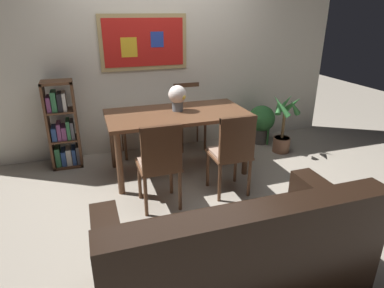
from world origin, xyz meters
name	(u,v)px	position (x,y,z in m)	size (l,w,h in m)	color
ground_plane	(189,185)	(0.00, 0.00, 0.00)	(12.00, 12.00, 0.00)	gray
wall_back_with_painting	(159,55)	(0.00, 1.30, 1.30)	(5.20, 0.14, 2.60)	silver
dining_table	(177,120)	(-0.01, 0.41, 0.66)	(1.64, 0.85, 0.75)	brown
dining_chair_near_left	(160,160)	(-0.41, -0.35, 0.54)	(0.40, 0.41, 0.91)	brown
dining_chair_near_right	(232,149)	(0.37, -0.32, 0.54)	(0.40, 0.41, 0.91)	brown
dining_chair_far_left	(134,115)	(-0.42, 1.17, 0.54)	(0.40, 0.41, 0.91)	brown
dining_chair_far_right	(188,110)	(0.36, 1.17, 0.54)	(0.40, 0.41, 0.91)	brown
leather_couch	(233,256)	(-0.18, -1.55, 0.31)	(1.80, 0.84, 0.84)	black
bookshelf	(63,129)	(-1.32, 1.00, 0.49)	(0.36, 0.28, 1.09)	brown
potted_ivy	(261,122)	(1.42, 0.92, 0.33)	(0.39, 0.39, 0.60)	#4C4742
potted_palm	(284,128)	(1.54, 0.52, 0.35)	(0.43, 0.39, 0.84)	brown
flower_vase	(178,96)	(0.02, 0.49, 0.92)	(0.21, 0.21, 0.30)	slate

